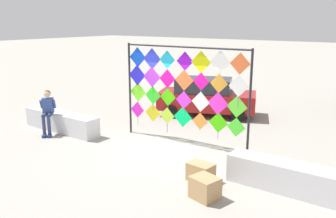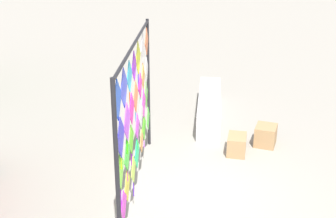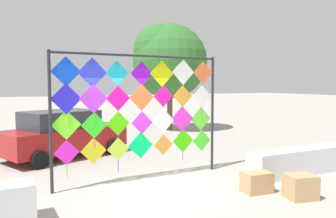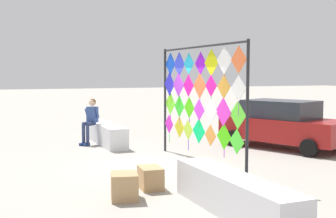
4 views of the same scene
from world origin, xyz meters
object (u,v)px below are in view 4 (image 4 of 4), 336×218
kite_display_rack (199,93)px  parked_car (282,124)px  cardboard_box_small (124,186)px  seated_vendor (90,118)px  cardboard_box_large (151,178)px

kite_display_rack → parked_car: kite_display_rack is taller
kite_display_rack → cardboard_box_small: bearing=-49.0°
cardboard_box_small → seated_vendor: bearing=172.3°
seated_vendor → cardboard_box_small: size_ratio=2.64×
kite_display_rack → cardboard_box_small: 4.00m
parked_car → kite_display_rack: bearing=-71.4°
cardboard_box_large → cardboard_box_small: size_ratio=1.07×
cardboard_box_large → cardboard_box_small: cardboard_box_small is taller
kite_display_rack → cardboard_box_large: size_ratio=7.05×
parked_car → cardboard_box_large: bearing=-61.3°
cardboard_box_small → parked_car: bearing=119.6°
kite_display_rack → seated_vendor: kite_display_rack is taller
kite_display_rack → cardboard_box_small: (2.41, -2.77, -1.61)m
kite_display_rack → cardboard_box_large: (1.87, -2.04, -1.64)m
parked_car → seated_vendor: bearing=-119.2°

